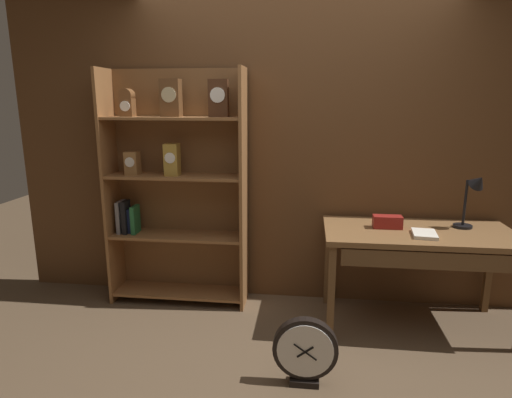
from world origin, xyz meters
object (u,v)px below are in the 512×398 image
bookshelf (174,185)px  desk_lamp (474,194)px  workbench (419,242)px  open_repair_manual (424,234)px  round_clock_large (305,351)px  toolbox_small (387,222)px

bookshelf → desk_lamp: 2.32m
bookshelf → workbench: bookshelf is taller
open_repair_manual → round_clock_large: bearing=-132.6°
toolbox_small → bookshelf: bearing=173.7°
toolbox_small → workbench: bearing=-16.8°
workbench → open_repair_manual: (0.00, -0.10, 0.10)m
workbench → desk_lamp: 0.53m
open_repair_manual → round_clock_large: open_repair_manual is taller
bookshelf → workbench: bearing=-7.5°
bookshelf → round_clock_large: bookshelf is taller
workbench → toolbox_small: (-0.23, 0.07, 0.13)m
workbench → toolbox_small: 0.27m
bookshelf → round_clock_large: (1.11, -1.05, -0.79)m
open_repair_manual → desk_lamp: bearing=36.4°
bookshelf → toolbox_small: (1.70, -0.19, -0.20)m
toolbox_small → round_clock_large: bearing=-124.4°
desk_lamp → open_repair_manual: bearing=-150.6°
bookshelf → toolbox_small: bearing=-6.3°
bookshelf → desk_lamp: size_ratio=4.47×
round_clock_large → bookshelf: bearing=136.6°
desk_lamp → round_clock_large: desk_lamp is taller
bookshelf → open_repair_manual: bearing=-10.3°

